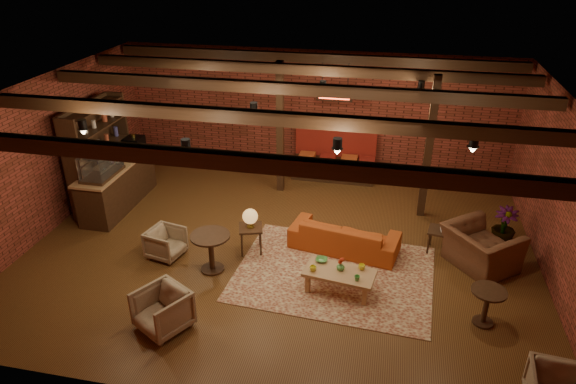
% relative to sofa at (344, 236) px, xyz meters
% --- Properties ---
extents(floor, '(10.00, 10.00, 0.00)m').
position_rel_sofa_xyz_m(floor, '(-1.25, -0.19, -0.31)').
color(floor, '#412410').
rests_on(floor, ground).
extents(ceiling, '(10.00, 8.00, 0.02)m').
position_rel_sofa_xyz_m(ceiling, '(-1.25, -0.19, 2.89)').
color(ceiling, black).
rests_on(ceiling, wall_back).
extents(wall_back, '(10.00, 0.02, 3.20)m').
position_rel_sofa_xyz_m(wall_back, '(-1.25, 3.81, 1.29)').
color(wall_back, maroon).
rests_on(wall_back, ground).
extents(wall_front, '(10.00, 0.02, 3.20)m').
position_rel_sofa_xyz_m(wall_front, '(-1.25, -4.19, 1.29)').
color(wall_front, maroon).
rests_on(wall_front, ground).
extents(wall_left, '(0.02, 8.00, 3.20)m').
position_rel_sofa_xyz_m(wall_left, '(-6.25, -0.19, 1.29)').
color(wall_left, maroon).
rests_on(wall_left, ground).
extents(wall_right, '(0.02, 8.00, 3.20)m').
position_rel_sofa_xyz_m(wall_right, '(3.75, -0.19, 1.29)').
color(wall_right, maroon).
rests_on(wall_right, ground).
extents(ceiling_beams, '(9.80, 6.40, 0.22)m').
position_rel_sofa_xyz_m(ceiling_beams, '(-1.25, -0.19, 2.77)').
color(ceiling_beams, black).
rests_on(ceiling_beams, ceiling).
extents(ceiling_pipe, '(9.60, 0.12, 0.12)m').
position_rel_sofa_xyz_m(ceiling_pipe, '(-1.25, 1.41, 2.54)').
color(ceiling_pipe, black).
rests_on(ceiling_pipe, ceiling).
extents(post_left, '(0.16, 0.16, 3.20)m').
position_rel_sofa_xyz_m(post_left, '(-1.85, 2.41, 1.29)').
color(post_left, black).
rests_on(post_left, ground).
extents(post_right, '(0.16, 0.16, 3.20)m').
position_rel_sofa_xyz_m(post_right, '(1.55, 1.81, 1.29)').
color(post_right, black).
rests_on(post_right, ground).
extents(service_counter, '(0.80, 2.50, 1.60)m').
position_rel_sofa_xyz_m(service_counter, '(-5.35, 0.81, 0.49)').
color(service_counter, black).
rests_on(service_counter, ground).
extents(plant_counter, '(0.35, 0.39, 0.30)m').
position_rel_sofa_xyz_m(plant_counter, '(-5.25, 1.01, 0.91)').
color(plant_counter, '#337F33').
rests_on(plant_counter, service_counter).
extents(shelving_hutch, '(0.52, 2.00, 2.40)m').
position_rel_sofa_xyz_m(shelving_hutch, '(-5.75, 0.91, 0.89)').
color(shelving_hutch, black).
rests_on(shelving_hutch, ground).
extents(banquette, '(2.10, 0.70, 1.00)m').
position_rel_sofa_xyz_m(banquette, '(-0.65, 3.36, 0.19)').
color(banquette, maroon).
rests_on(banquette, ground).
extents(service_sign, '(0.86, 0.06, 0.30)m').
position_rel_sofa_xyz_m(service_sign, '(-0.65, 2.91, 2.04)').
color(service_sign, '#F43918').
rests_on(service_sign, ceiling).
extents(ceiling_spotlights, '(6.40, 4.40, 0.28)m').
position_rel_sofa_xyz_m(ceiling_spotlights, '(-1.25, -0.19, 2.55)').
color(ceiling_spotlights, black).
rests_on(ceiling_spotlights, ceiling).
extents(rug, '(3.79, 3.00, 0.01)m').
position_rel_sofa_xyz_m(rug, '(-0.09, -0.88, -0.31)').
color(rug, maroon).
rests_on(rug, floor).
extents(sofa, '(2.27, 1.22, 0.63)m').
position_rel_sofa_xyz_m(sofa, '(0.00, 0.00, 0.00)').
color(sofa, '#A64217').
rests_on(sofa, floor).
extents(coffee_table, '(1.31, 0.79, 0.67)m').
position_rel_sofa_xyz_m(coffee_table, '(0.05, -1.38, 0.06)').
color(coffee_table, '#A9884F').
rests_on(coffee_table, floor).
extents(side_table_lamp, '(0.57, 0.57, 0.95)m').
position_rel_sofa_xyz_m(side_table_lamp, '(-1.82, -0.46, 0.41)').
color(side_table_lamp, black).
rests_on(side_table_lamp, floor).
extents(round_table_left, '(0.74, 0.74, 0.77)m').
position_rel_sofa_xyz_m(round_table_left, '(-2.37, -1.23, 0.21)').
color(round_table_left, black).
rests_on(round_table_left, floor).
extents(armchair_a, '(0.72, 0.75, 0.65)m').
position_rel_sofa_xyz_m(armchair_a, '(-3.41, -0.96, 0.01)').
color(armchair_a, '#B5A78C').
rests_on(armchair_a, floor).
extents(armchair_b, '(1.00, 0.98, 0.77)m').
position_rel_sofa_xyz_m(armchair_b, '(-2.59, -2.92, 0.07)').
color(armchair_b, '#B5A78C').
rests_on(armchair_b, floor).
extents(armchair_right, '(1.40, 1.46, 1.08)m').
position_rel_sofa_xyz_m(armchair_right, '(2.58, -0.06, 0.23)').
color(armchair_right, brown).
rests_on(armchair_right, floor).
extents(side_table_book, '(0.52, 0.52, 0.51)m').
position_rel_sofa_xyz_m(side_table_book, '(1.86, 0.31, 0.14)').
color(side_table_book, black).
rests_on(side_table_book, floor).
extents(round_table_right, '(0.56, 0.56, 0.66)m').
position_rel_sofa_xyz_m(round_table_right, '(2.48, -1.75, 0.13)').
color(round_table_right, black).
rests_on(round_table_right, floor).
extents(plant_tall, '(1.54, 1.54, 2.48)m').
position_rel_sofa_xyz_m(plant_tall, '(3.15, 0.86, 0.92)').
color(plant_tall, '#4C7F4C').
rests_on(plant_tall, floor).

